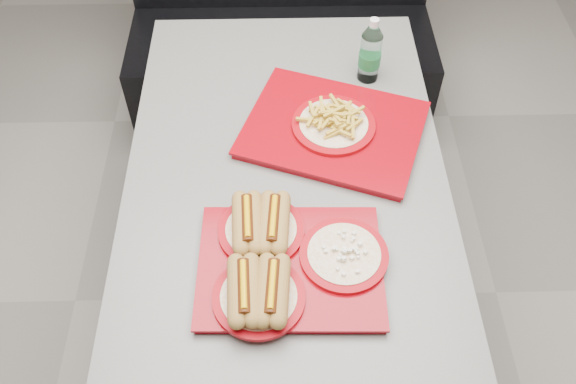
{
  "coord_description": "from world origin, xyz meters",
  "views": [
    {
      "loc": [
        -0.02,
        -1.14,
        2.05
      ],
      "look_at": [
        0.0,
        -0.16,
        0.83
      ],
      "focal_mm": 38.0,
      "sensor_mm": 36.0,
      "label": 1
    }
  ],
  "objects_px": {
    "booth_bench": "(281,32)",
    "water_bottle": "(370,53)",
    "diner_table": "(286,202)",
    "tray_near": "(282,261)",
    "tray_far": "(333,126)"
  },
  "relations": [
    {
      "from": "tray_far",
      "to": "water_bottle",
      "type": "distance_m",
      "value": 0.29
    },
    {
      "from": "booth_bench",
      "to": "water_bottle",
      "type": "relative_size",
      "value": 6.11
    },
    {
      "from": "diner_table",
      "to": "tray_far",
      "type": "height_order",
      "value": "tray_far"
    },
    {
      "from": "diner_table",
      "to": "booth_bench",
      "type": "distance_m",
      "value": 1.11
    },
    {
      "from": "diner_table",
      "to": "water_bottle",
      "type": "bearing_deg",
      "value": 54.45
    },
    {
      "from": "booth_bench",
      "to": "tray_near",
      "type": "xyz_separation_m",
      "value": [
        -0.02,
        -1.43,
        0.38
      ]
    },
    {
      "from": "booth_bench",
      "to": "water_bottle",
      "type": "height_order",
      "value": "booth_bench"
    },
    {
      "from": "booth_bench",
      "to": "water_bottle",
      "type": "xyz_separation_m",
      "value": [
        0.27,
        -0.72,
        0.44
      ]
    },
    {
      "from": "diner_table",
      "to": "water_bottle",
      "type": "distance_m",
      "value": 0.53
    },
    {
      "from": "booth_bench",
      "to": "diner_table",
      "type": "bearing_deg",
      "value": -90.0
    },
    {
      "from": "tray_near",
      "to": "water_bottle",
      "type": "bearing_deg",
      "value": 68.21
    },
    {
      "from": "booth_bench",
      "to": "tray_far",
      "type": "relative_size",
      "value": 2.22
    },
    {
      "from": "water_bottle",
      "to": "diner_table",
      "type": "bearing_deg",
      "value": -125.55
    },
    {
      "from": "water_bottle",
      "to": "booth_bench",
      "type": "bearing_deg",
      "value": 110.62
    },
    {
      "from": "diner_table",
      "to": "booth_bench",
      "type": "relative_size",
      "value": 1.05
    }
  ]
}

